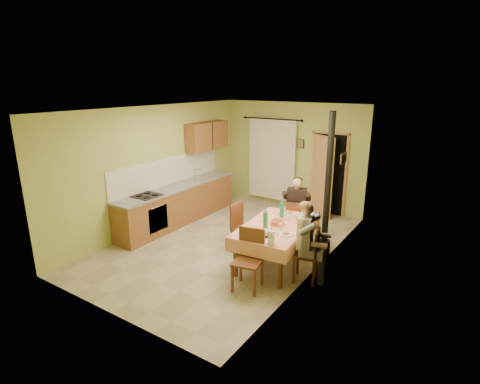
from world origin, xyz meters
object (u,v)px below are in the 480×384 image
Objects in this scene: dining_table at (276,245)px; chair_left at (244,238)px; chair_far at (295,229)px; chair_near at (248,272)px; chair_right at (306,265)px; man_far at (296,203)px; stove_flue at (327,205)px; man_right at (307,233)px.

chair_left is at bearing 166.01° from dining_table.
chair_far is 2.13m from chair_near.
dining_table is at bearing 82.47° from chair_left.
chair_right is 0.68× the size of man_far.
man_far is (-0.15, 2.13, 0.59)m from chair_near.
stove_flue is at bearing 48.57° from dining_table.
stove_flue is (0.74, -0.25, 0.15)m from man_far.
man_right is (0.83, -1.36, 0.59)m from chair_far.
chair_right is 0.68× the size of man_right.
man_right is (0.73, -0.28, 0.50)m from dining_table.
chair_left is 1.32m from man_far.
chair_far is 0.33× the size of stove_flue.
man_far is 1.61m from man_right.
chair_right is at bearing -25.50° from dining_table.
chair_right reaches higher than chair_far.
chair_right is at bearing -90.00° from man_right.
chair_left is 1.67m from man_right.
stove_flue is (0.73, -0.23, 0.74)m from chair_far.
chair_left is (-1.52, 0.40, 0.00)m from chair_right.
man_far reaches higher than dining_table.
dining_table is 2.10× the size of chair_far.
chair_near is at bearing -104.97° from chair_far.
man_right is at bearing -77.35° from chair_far.
chair_left is at bearing 62.27° from chair_right.
dining_table is 1.93× the size of chair_near.
man_far is at bearing 90.70° from dining_table.
chair_right is at bearing -144.56° from chair_near.
chair_near is at bearing 124.16° from chair_right.
man_far is 0.79m from stove_flue.
man_right is at bearing -26.02° from dining_table.
dining_table is 1.97× the size of chair_left.
stove_flue is at bearing -119.07° from chair_near.
man_right reaches higher than chair_right.
stove_flue is at bearing -7.82° from man_right.
dining_table is at bearing 56.00° from man_right.
chair_near reaches higher than chair_far.
chair_right reaches higher than dining_table.
chair_near reaches higher than chair_left.
dining_table is 0.79m from chair_left.
chair_right is at bearing -76.92° from chair_far.
dining_table is at bearing -126.42° from stove_flue.
chair_left reaches higher than chair_far.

